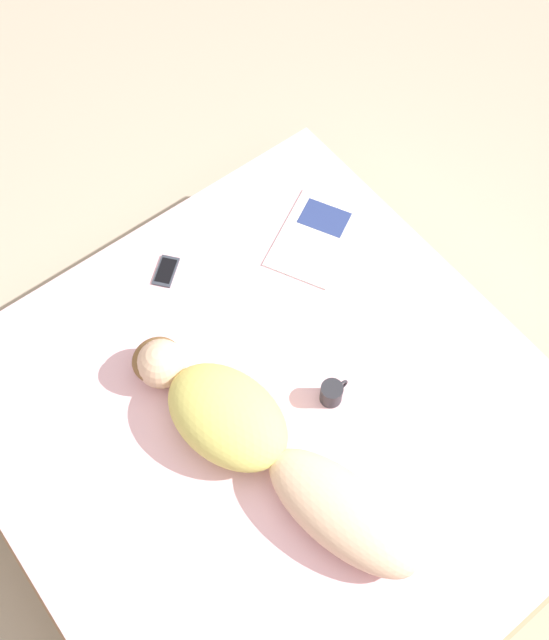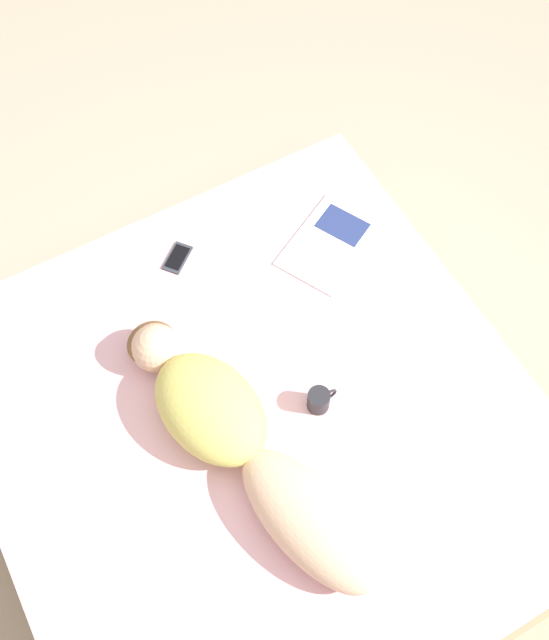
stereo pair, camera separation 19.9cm
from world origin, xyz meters
name	(u,v)px [view 2 (the right image)]	position (x,y,z in m)	size (l,w,h in m)	color
ground_plane	(261,462)	(0.00, 0.00, 0.00)	(12.00, 12.00, 0.00)	#B7A88E
bed	(260,443)	(0.00, 0.00, 0.25)	(1.97, 2.07, 0.50)	tan
person	(238,441)	(-0.11, -0.06, 0.60)	(0.49, 1.24, 0.21)	#DBB28E
open_magazine	(330,243)	(0.61, 0.53, 0.50)	(0.49, 0.44, 0.01)	white
coffee_mug	(319,400)	(0.22, -0.05, 0.55)	(0.12, 0.08, 0.09)	#232328
cell_phone	(177,258)	(0.04, 0.76, 0.50)	(0.15, 0.14, 0.01)	#333842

